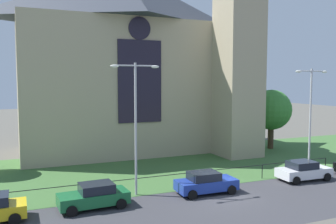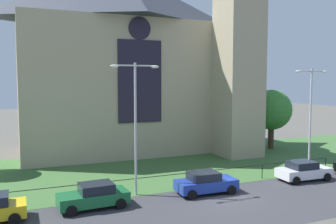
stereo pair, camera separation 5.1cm
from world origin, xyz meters
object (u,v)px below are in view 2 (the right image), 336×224
object	(u,v)px
church_building	(131,58)
parked_car_white	(303,171)
tree_right_far	(271,110)
streetlamp_near	(135,113)
parked_car_blue	(206,183)
streetlamp_far	(311,108)
parked_car_green	(94,196)

from	to	relation	value
church_building	parked_car_white	size ratio (longest dim) A/B	6.09
tree_right_far	parked_car_white	world-z (taller)	tree_right_far
streetlamp_near	parked_car_blue	distance (m)	6.83
tree_right_far	streetlamp_far	world-z (taller)	streetlamp_far
church_building	streetlamp_far	world-z (taller)	church_building
streetlamp_far	parked_car_green	world-z (taller)	streetlamp_far
streetlamp_near	parked_car_white	distance (m)	14.17
parked_car_white	parked_car_green	bearing A→B (deg)	-177.88
streetlamp_near	parked_car_green	size ratio (longest dim) A/B	2.09
church_building	streetlamp_near	world-z (taller)	church_building
streetlamp_near	parked_car_green	xyz separation A→B (m)	(-3.15, -1.45, -4.88)
parked_car_green	parked_car_blue	bearing A→B (deg)	176.88
streetlamp_near	parked_car_green	distance (m)	5.99
church_building	tree_right_far	distance (m)	17.02
tree_right_far	parked_car_blue	size ratio (longest dim) A/B	1.59
parked_car_blue	streetlamp_far	bearing A→B (deg)	9.91
streetlamp_far	parked_car_blue	world-z (taller)	streetlamp_far
tree_right_far	streetlamp_near	bearing A→B (deg)	-151.92
church_building	streetlamp_far	bearing A→B (deg)	-56.40
streetlamp_near	streetlamp_far	world-z (taller)	streetlamp_near
streetlamp_far	church_building	bearing A→B (deg)	123.60
parked_car_green	parked_car_white	xyz separation A→B (m)	(16.37, -0.08, 0.00)
parked_car_white	church_building	bearing A→B (deg)	118.57
streetlamp_near	parked_car_green	bearing A→B (deg)	-155.29
parked_car_green	parked_car_blue	xyz separation A→B (m)	(7.68, -0.09, 0.00)
streetlamp_far	parked_car_white	distance (m)	5.41
tree_right_far	streetlamp_far	distance (m)	11.41
streetlamp_near	church_building	bearing A→B (deg)	73.89
church_building	tree_right_far	xyz separation A→B (m)	(15.02, -5.50, -5.82)
streetlamp_near	streetlamp_far	distance (m)	15.23
parked_car_green	tree_right_far	bearing A→B (deg)	-154.84
tree_right_far	parked_car_white	distance (m)	14.10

